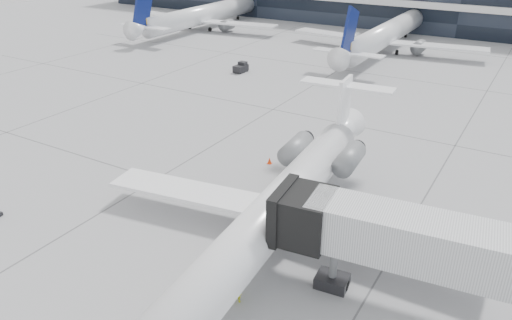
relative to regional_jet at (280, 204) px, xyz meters
The scene contains 9 objects.
ground 4.49m from the regional_jet, 142.42° to the left, with size 220.00×220.00×0.00m, color gray.
terminal 84.31m from the regional_jet, 91.96° to the left, with size 170.00×22.00×10.00m, color black.
bg_jet_left 74.66m from the regional_jet, 129.93° to the left, with size 32.00×40.00×9.60m, color white, non-canonical shape.
bg_jet_center 58.31m from the regional_jet, 100.77° to the left, with size 32.00×40.00×9.60m, color white, non-canonical shape.
regional_jet is the anchor object (origin of this frame).
jet_bridge 12.06m from the regional_jet, ahead, with size 18.75×5.53×6.02m.
ramp_worker 7.06m from the regional_jet, 82.45° to the right, with size 0.63×0.42×1.74m, color yellow.
traffic_cone 11.78m from the regional_jet, 122.92° to the left, with size 0.48×0.48×0.59m.
far_tug 41.69m from the regional_jet, 126.04° to the left, with size 1.43×2.29×1.41m.
Camera 1 is at (16.02, -27.33, 19.39)m, focal length 35.00 mm.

